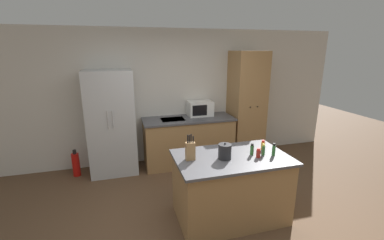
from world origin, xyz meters
The scene contains 15 objects.
ground_plane centered at (0.00, 0.00, 0.00)m, with size 14.00×14.00×0.00m, color brown.
wall_back centered at (0.00, 2.33, 1.30)m, with size 7.20×0.06×2.60m.
refrigerator centered at (-1.15, 1.99, 0.94)m, with size 0.82×0.64×1.88m.
back_counter centered at (0.27, 1.98, 0.47)m, with size 1.76×0.68×0.93m.
pantry_cabinet centered at (1.51, 2.00, 1.09)m, with size 0.64×0.62×2.18m.
kitchen_island centered at (0.36, 0.15, 0.44)m, with size 1.46×0.91×0.89m.
microwave centered at (0.55, 2.11, 1.07)m, with size 0.48×0.34×0.29m.
knife_block centered at (-0.18, 0.19, 1.01)m, with size 0.12×0.07×0.33m.
spice_bottle_tall_dark centered at (0.67, 0.03, 0.94)m, with size 0.05×0.05×0.12m.
spice_bottle_short_red centered at (0.77, 0.07, 0.96)m, with size 0.04×0.04×0.15m.
spice_bottle_amber_oil centered at (0.89, 0.03, 0.96)m, with size 0.04×0.04×0.17m.
spice_bottle_green_herb centered at (0.63, 0.13, 0.96)m, with size 0.05×0.05×0.15m.
spice_bottle_pale_salt centered at (0.87, 0.25, 0.95)m, with size 0.05×0.05×0.13m.
kettle centered at (0.24, 0.11, 0.98)m, with size 0.17×0.17×0.22m.
fire_extinguisher centered at (-1.82, 1.99, 0.22)m, with size 0.13×0.13×0.50m.
Camera 1 is at (-0.97, -2.65, 2.22)m, focal length 24.00 mm.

